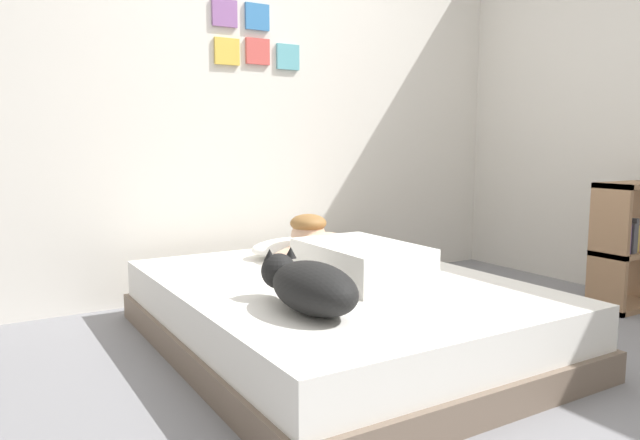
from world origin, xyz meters
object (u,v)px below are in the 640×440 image
bed (335,313)px  cell_phone (337,273)px  bookshelf (628,245)px  dog (309,286)px  coffee_cup (330,257)px  pillow (294,247)px  person_lying (345,254)px

bed → cell_phone: 0.21m
cell_phone → bookshelf: (1.74, -0.45, 0.06)m
bookshelf → dog: bearing=-178.6°
bed → coffee_cup: 0.43m
dog → cell_phone: size_ratio=4.11×
bed → dog: (-0.38, -0.40, 0.27)m
cell_phone → coffee_cup: bearing=65.9°
bed → coffee_cup: bearing=61.6°
pillow → coffee_cup: size_ratio=4.16×
pillow → dog: bearing=-115.6°
pillow → coffee_cup: (0.07, -0.29, -0.02)m
person_lying → cell_phone: (-0.02, 0.04, -0.10)m
person_lying → bookshelf: size_ratio=1.23×
coffee_cup → bookshelf: bookshelf is taller
pillow → coffee_cup: pillow is taller
person_lying → cell_phone: size_ratio=6.57×
bookshelf → cell_phone: bearing=165.4°
pillow → bookshelf: size_ratio=0.69×
cell_phone → person_lying: bearing=-66.2°
person_lying → bookshelf: (1.73, -0.41, -0.05)m
bed → bookshelf: (1.82, -0.35, 0.22)m
dog → coffee_cup: dog is taller
coffee_cup → cell_phone: size_ratio=0.89×
person_lying → bookshelf: 1.77m
bed → coffee_cup: (0.18, 0.33, 0.20)m
pillow → person_lying: 0.56m
coffee_cup → cell_phone: (-0.10, -0.23, -0.03)m
pillow → cell_phone: (-0.04, -0.52, -0.05)m
coffee_cup → bookshelf: (1.64, -0.68, 0.02)m
bed → bookshelf: 1.87m
bed → person_lying: size_ratio=2.20×
person_lying → coffee_cup: person_lying is taller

